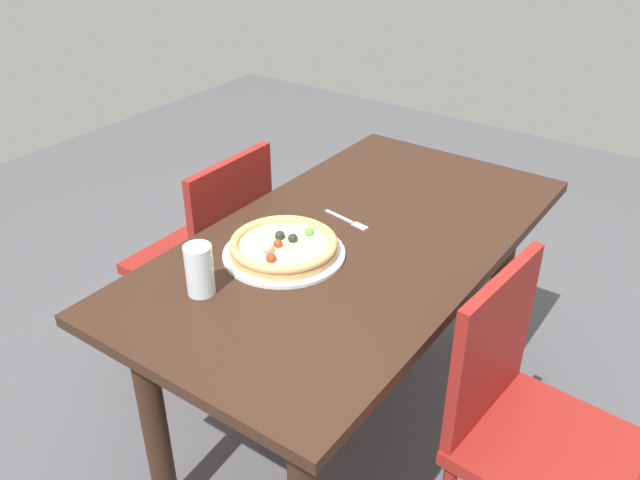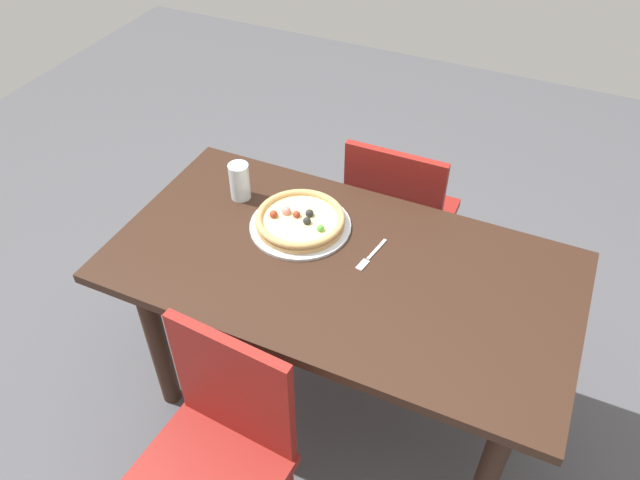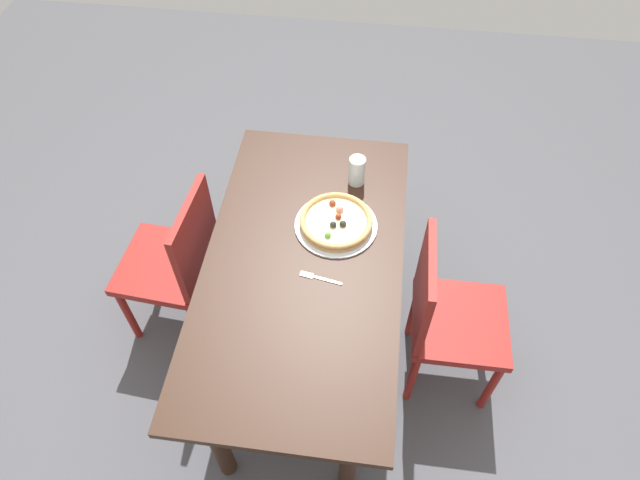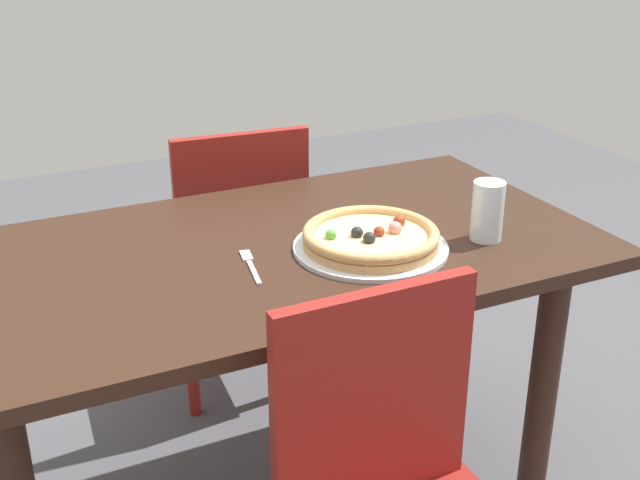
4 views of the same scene
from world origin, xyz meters
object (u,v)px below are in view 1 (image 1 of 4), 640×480
(chair_near, at_px, (211,255))
(fork, at_px, (349,221))
(drinking_glass, at_px, (199,270))
(dining_table, at_px, (353,273))
(plate, at_px, (284,253))
(pizza, at_px, (284,246))
(chair_far, at_px, (526,423))

(chair_near, bearing_deg, fork, -83.31)
(fork, xyz_separation_m, drinking_glass, (0.52, -0.10, 0.06))
(dining_table, bearing_deg, chair_near, -90.50)
(plate, bearing_deg, dining_table, 150.97)
(chair_near, distance_m, drinking_glass, 0.72)
(chair_near, height_order, pizza, chair_near)
(dining_table, bearing_deg, fork, -137.90)
(chair_far, bearing_deg, dining_table, -97.32)
(chair_near, xyz_separation_m, plate, (0.20, 0.49, 0.28))
(pizza, bearing_deg, plate, -176.89)
(chair_near, distance_m, fork, 0.60)
(chair_far, height_order, fork, chair_far)
(plate, xyz_separation_m, pizza, (0.00, 0.00, 0.03))
(dining_table, bearing_deg, drinking_glass, -20.12)
(chair_far, bearing_deg, pizza, -80.11)
(plate, xyz_separation_m, drinking_glass, (0.26, -0.06, 0.06))
(dining_table, xyz_separation_m, fork, (-0.07, -0.06, 0.12))
(chair_far, xyz_separation_m, plate, (0.07, -0.70, 0.28))
(fork, bearing_deg, chair_near, -162.75)
(chair_far, xyz_separation_m, fork, (-0.19, -0.66, 0.28))
(chair_near, relative_size, chair_far, 1.00)
(dining_table, xyz_separation_m, chair_far, (0.12, 0.60, -0.16))
(dining_table, distance_m, chair_far, 0.63)
(plate, bearing_deg, chair_far, 95.49)
(dining_table, height_order, chair_far, chair_far)
(plate, bearing_deg, pizza, 3.11)
(fork, bearing_deg, pizza, -88.88)
(dining_table, relative_size, chair_near, 1.68)
(chair_near, xyz_separation_m, chair_far, (0.13, 1.19, 0.00))
(chair_near, distance_m, chair_far, 1.20)
(drinking_glass, bearing_deg, chair_near, -136.53)
(chair_near, distance_m, plate, 0.60)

